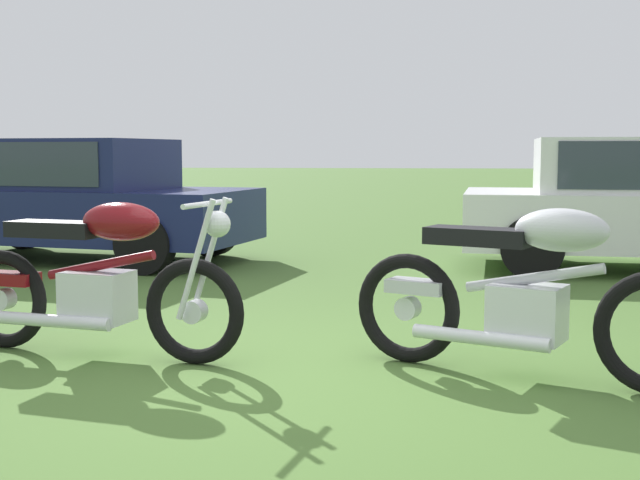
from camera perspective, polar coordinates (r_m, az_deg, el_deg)
The scene contains 4 objects.
ground_plane at distance 4.94m, azimuth -1.79°, elevation -9.18°, with size 120.00×120.00×0.00m, color #476B2D.
motorcycle_maroon at distance 5.52m, azimuth -14.67°, elevation -2.56°, with size 2.01×0.73×1.02m.
motorcycle_silver at distance 4.95m, azimuth 13.76°, elevation -3.50°, with size 1.97×1.10×1.02m.
car_navy at distance 10.51m, azimuth -16.28°, elevation 3.04°, with size 4.37×2.52×1.43m.
Camera 1 is at (0.70, -4.72, 1.29)m, focal length 47.81 mm.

